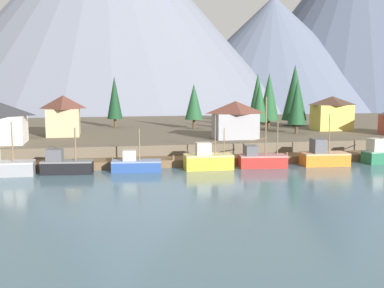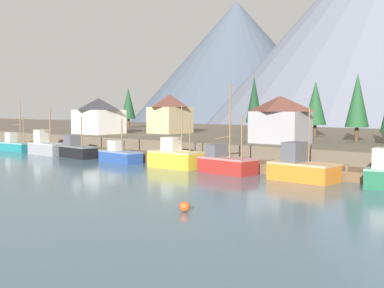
{
  "view_description": "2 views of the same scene",
  "coord_description": "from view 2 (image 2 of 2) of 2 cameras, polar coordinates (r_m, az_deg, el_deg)",
  "views": [
    {
      "loc": [
        -13.6,
        -63.7,
        11.6
      ],
      "look_at": [
        -1.29,
        1.0,
        2.99
      ],
      "focal_mm": 45.91,
      "sensor_mm": 36.0,
      "label": 1
    },
    {
      "loc": [
        38.98,
        -45.57,
        7.01
      ],
      "look_at": [
        -0.71,
        2.57,
        2.45
      ],
      "focal_mm": 47.72,
      "sensor_mm": 36.0,
      "label": 2
    }
  ],
  "objects": [
    {
      "name": "conifer_near_left",
      "position": [
        68.32,
        18.0,
        4.65
      ],
      "size": [
        2.98,
        2.98,
        8.77
      ],
      "color": "#4C3823",
      "rests_on": "shoreline_bank"
    },
    {
      "name": "fishing_boat_red",
      "position": [
        54.14,
        3.82,
        -2.14
      ],
      "size": [
        6.53,
        3.44,
        9.4
      ],
      "rotation": [
        0.0,
        0.0,
        -0.12
      ],
      "color": "maroon",
      "rests_on": "ground_plane"
    },
    {
      "name": "conifer_back_right",
      "position": [
        92.02,
        6.96,
        4.9
      ],
      "size": [
        2.95,
        2.95,
        9.82
      ],
      "color": "#4C3823",
      "rests_on": "shoreline_bank"
    },
    {
      "name": "conifer_far_left",
      "position": [
        110.42,
        -7.12,
        4.54
      ],
      "size": [
        3.06,
        3.06,
        8.64
      ],
      "color": "#4C3823",
      "rests_on": "shoreline_bank"
    },
    {
      "name": "shoreline_bank",
      "position": [
        87.0,
        12.79,
        0.28
      ],
      "size": [
        400.0,
        56.0,
        2.5
      ],
      "primitive_type": "cube",
      "color": "brown",
      "rests_on": "ground_plane"
    },
    {
      "name": "fishing_boat_black",
      "position": [
        72.1,
        -12.74,
        -0.62
      ],
      "size": [
        6.48,
        3.03,
        5.75
      ],
      "rotation": [
        0.0,
        0.0,
        -0.12
      ],
      "color": "black",
      "rests_on": "ground_plane"
    },
    {
      "name": "ground_plane",
      "position": [
        76.64,
        8.73,
        -1.49
      ],
      "size": [
        400.0,
        400.0,
        1.0
      ],
      "primitive_type": "cube",
      "color": "#476675"
    },
    {
      "name": "channel_buoy",
      "position": [
        34.31,
        -0.84,
        -7.01
      ],
      "size": [
        0.7,
        0.7,
        0.7
      ],
      "primitive_type": "sphere",
      "color": "#E04C19",
      "rests_on": "ground_plane"
    },
    {
      "name": "house_white",
      "position": [
        87.08,
        -10.37,
        3.15
      ],
      "size": [
        7.19,
        6.52,
        5.96
      ],
      "color": "silver",
      "rests_on": "shoreline_bank"
    },
    {
      "name": "fishing_boat_teal",
      "position": [
        85.36,
        -19.15,
        -0.13
      ],
      "size": [
        6.33,
        2.43,
        8.22
      ],
      "rotation": [
        0.0,
        0.0,
        0.03
      ],
      "color": "#196B70",
      "rests_on": "ground_plane"
    },
    {
      "name": "house_grey",
      "position": [
        63.97,
        9.83,
        2.76
      ],
      "size": [
        6.82,
        4.86,
        5.86
      ],
      "color": "gray",
      "rests_on": "shoreline_bank"
    },
    {
      "name": "house_tan",
      "position": [
        87.23,
        -2.46,
        3.43
      ],
      "size": [
        5.41,
        6.67,
        6.61
      ],
      "color": "tan",
      "rests_on": "shoreline_bank"
    },
    {
      "name": "mountain_west_peak",
      "position": [
        226.71,
        4.98,
        9.07
      ],
      "size": [
        93.55,
        93.55,
        52.82
      ],
      "primitive_type": "cone",
      "color": "#475160",
      "rests_on": "ground_plane"
    },
    {
      "name": "conifer_centre",
      "position": [
        80.16,
        13.62,
        4.47
      ],
      "size": [
        3.38,
        3.38,
        8.44
      ],
      "color": "#4C3823",
      "rests_on": "shoreline_bank"
    },
    {
      "name": "fishing_boat_yellow",
      "position": [
        58.79,
        -1.87,
        -1.5
      ],
      "size": [
        6.28,
        3.05,
        7.13
      ],
      "rotation": [
        0.0,
        0.0,
        -0.01
      ],
      "color": "gold",
      "rests_on": "ground_plane"
    },
    {
      "name": "dock",
      "position": [
        61.83,
        0.16,
        -1.86
      ],
      "size": [
        80.0,
        4.0,
        1.6
      ],
      "color": "brown",
      "rests_on": "ground_plane"
    },
    {
      "name": "fishing_boat_grey",
      "position": [
        77.79,
        -15.9,
        -0.31
      ],
      "size": [
        6.28,
        2.86,
        6.61
      ],
      "rotation": [
        0.0,
        0.0,
        -0.01
      ],
      "color": "gray",
      "rests_on": "ground_plane"
    },
    {
      "name": "fishing_boat_orange",
      "position": [
        49.45,
        12.17,
        -2.65
      ],
      "size": [
        6.45,
        3.52,
        7.02
      ],
      "rotation": [
        0.0,
        0.0,
        -0.07
      ],
      "color": "#CC6B1E",
      "rests_on": "ground_plane"
    },
    {
      "name": "fishing_boat_blue",
      "position": [
        65.43,
        -8.09,
        -1.21
      ],
      "size": [
        6.48,
        3.08,
        5.5
      ],
      "rotation": [
        0.0,
        0.0,
        -0.11
      ],
      "color": "navy",
      "rests_on": "ground_plane"
    }
  ]
}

